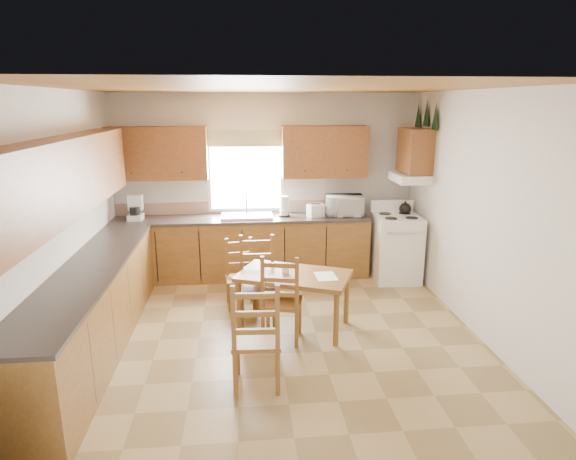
{
  "coord_description": "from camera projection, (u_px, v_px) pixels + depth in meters",
  "views": [
    {
      "loc": [
        -0.36,
        -4.97,
        2.56
      ],
      "look_at": [
        0.15,
        0.3,
        1.15
      ],
      "focal_mm": 30.0,
      "sensor_mm": 36.0,
      "label": 1
    }
  ],
  "objects": [
    {
      "name": "floor",
      "position": [
        277.0,
        334.0,
        5.48
      ],
      "size": [
        4.5,
        4.5,
        0.0
      ],
      "primitive_type": "plane",
      "color": "#967F51",
      "rests_on": "ground"
    },
    {
      "name": "ceiling",
      "position": [
        276.0,
        88.0,
        4.78
      ],
      "size": [
        4.5,
        4.5,
        0.0
      ],
      "primitive_type": "plane",
      "color": "brown",
      "rests_on": "floor"
    },
    {
      "name": "wall_left",
      "position": [
        58.0,
        224.0,
        4.92
      ],
      "size": [
        4.5,
        4.5,
        0.0
      ],
      "primitive_type": "plane",
      "color": "beige",
      "rests_on": "floor"
    },
    {
      "name": "wall_right",
      "position": [
        478.0,
        215.0,
        5.34
      ],
      "size": [
        4.5,
        4.5,
        0.0
      ],
      "primitive_type": "plane",
      "color": "beige",
      "rests_on": "floor"
    },
    {
      "name": "wall_back",
      "position": [
        266.0,
        185.0,
        7.29
      ],
      "size": [
        4.5,
        4.5,
        0.0
      ],
      "primitive_type": "plane",
      "color": "beige",
      "rests_on": "floor"
    },
    {
      "name": "wall_front",
      "position": [
        304.0,
        305.0,
        2.97
      ],
      "size": [
        4.5,
        4.5,
        0.0
      ],
      "primitive_type": "plane",
      "color": "beige",
      "rests_on": "floor"
    },
    {
      "name": "lower_cab_back",
      "position": [
        243.0,
        248.0,
        7.2
      ],
      "size": [
        3.75,
        0.6,
        0.88
      ],
      "primitive_type": "cube",
      "color": "brown",
      "rests_on": "floor"
    },
    {
      "name": "lower_cab_left",
      "position": [
        93.0,
        311.0,
        5.04
      ],
      "size": [
        0.6,
        3.6,
        0.88
      ],
      "primitive_type": "cube",
      "color": "brown",
      "rests_on": "floor"
    },
    {
      "name": "counter_back",
      "position": [
        242.0,
        219.0,
        7.09
      ],
      "size": [
        3.75,
        0.63,
        0.04
      ],
      "primitive_type": "cube",
      "color": "#39322F",
      "rests_on": "lower_cab_back"
    },
    {
      "name": "counter_left",
      "position": [
        88.0,
        270.0,
        4.92
      ],
      "size": [
        0.63,
        3.6,
        0.04
      ],
      "primitive_type": "cube",
      "color": "#39322F",
      "rests_on": "lower_cab_left"
    },
    {
      "name": "backsplash",
      "position": [
        241.0,
        207.0,
        7.34
      ],
      "size": [
        3.75,
        0.01,
        0.18
      ],
      "primitive_type": "cube",
      "color": "#91735F",
      "rests_on": "counter_back"
    },
    {
      "name": "upper_cab_back_left",
      "position": [
        158.0,
        153.0,
        6.86
      ],
      "size": [
        1.41,
        0.33,
        0.75
      ],
      "primitive_type": "cube",
      "color": "brown",
      "rests_on": "wall_back"
    },
    {
      "name": "upper_cab_back_right",
      "position": [
        324.0,
        152.0,
        7.09
      ],
      "size": [
        1.25,
        0.33,
        0.75
      ],
      "primitive_type": "cube",
      "color": "brown",
      "rests_on": "wall_back"
    },
    {
      "name": "upper_cab_left",
      "position": [
        63.0,
        177.0,
        4.66
      ],
      "size": [
        0.33,
        3.6,
        0.75
      ],
      "primitive_type": "cube",
      "color": "brown",
      "rests_on": "wall_left"
    },
    {
      "name": "upper_cab_stove",
      "position": [
        415.0,
        151.0,
        6.77
      ],
      "size": [
        0.33,
        0.62,
        0.62
      ],
      "primitive_type": "cube",
      "color": "brown",
      "rests_on": "wall_right"
    },
    {
      "name": "range_hood",
      "position": [
        410.0,
        178.0,
        6.86
      ],
      "size": [
        0.44,
        0.62,
        0.12
      ],
      "primitive_type": "cube",
      "color": "white",
      "rests_on": "wall_right"
    },
    {
      "name": "window_frame",
      "position": [
        246.0,
        172.0,
        7.19
      ],
      "size": [
        1.13,
        0.02,
        1.18
      ],
      "primitive_type": "cube",
      "color": "white",
      "rests_on": "wall_back"
    },
    {
      "name": "window_pane",
      "position": [
        246.0,
        172.0,
        7.18
      ],
      "size": [
        1.05,
        0.01,
        1.1
      ],
      "primitive_type": "cube",
      "color": "white",
      "rests_on": "wall_back"
    },
    {
      "name": "window_valance",
      "position": [
        245.0,
        138.0,
        7.03
      ],
      "size": [
        1.19,
        0.01,
        0.24
      ],
      "primitive_type": "cube",
      "color": "#4F6936",
      "rests_on": "wall_back"
    },
    {
      "name": "sink_basin",
      "position": [
        247.0,
        216.0,
        7.08
      ],
      "size": [
        0.75,
        0.45,
        0.04
      ],
      "primitive_type": "cube",
      "color": "silver",
      "rests_on": "counter_back"
    },
    {
      "name": "pine_decal_a",
      "position": [
        435.0,
        116.0,
        6.35
      ],
      "size": [
        0.22,
        0.22,
        0.36
      ],
      "primitive_type": "cone",
      "color": "black",
      "rests_on": "wall_right"
    },
    {
      "name": "pine_decal_b",
      "position": [
        427.0,
        113.0,
        6.65
      ],
      "size": [
        0.22,
        0.22,
        0.36
      ],
      "primitive_type": "cone",
      "color": "black",
      "rests_on": "wall_right"
    },
    {
      "name": "pine_decal_c",
      "position": [
        418.0,
        115.0,
        6.97
      ],
      "size": [
        0.22,
        0.22,
        0.36
      ],
      "primitive_type": "cone",
      "color": "black",
      "rests_on": "wall_right"
    },
    {
      "name": "stove",
      "position": [
        396.0,
        249.0,
        7.08
      ],
      "size": [
        0.67,
        0.69,
        0.95
      ],
      "primitive_type": "cube",
      "rotation": [
        0.0,
        0.0,
        -0.05
      ],
      "color": "white",
      "rests_on": "floor"
    },
    {
      "name": "coffeemaker",
      "position": [
        135.0,
        208.0,
        6.89
      ],
      "size": [
        0.24,
        0.27,
        0.35
      ],
      "primitive_type": "cube",
      "rotation": [
        0.0,
        0.0,
        0.15
      ],
      "color": "white",
      "rests_on": "counter_back"
    },
    {
      "name": "paper_towel",
      "position": [
        284.0,
        206.0,
        7.12
      ],
      "size": [
        0.16,
        0.16,
        0.3
      ],
      "primitive_type": "cylinder",
      "rotation": [
        0.0,
        0.0,
        0.25
      ],
      "color": "white",
      "rests_on": "counter_back"
    },
    {
      "name": "toaster",
      "position": [
        316.0,
        210.0,
        7.11
      ],
      "size": [
        0.27,
        0.22,
        0.19
      ],
      "primitive_type": "cube",
      "rotation": [
        0.0,
        0.0,
        0.39
      ],
      "color": "white",
      "rests_on": "counter_back"
    },
    {
      "name": "microwave",
      "position": [
        344.0,
        205.0,
        7.18
      ],
      "size": [
        0.54,
        0.42,
        0.3
      ],
      "primitive_type": "imported",
      "rotation": [
        0.0,
        0.0,
        -0.11
      ],
      "color": "white",
      "rests_on": "counter_back"
    },
    {
      "name": "dining_table",
      "position": [
        294.0,
        301.0,
        5.58
      ],
      "size": [
        1.42,
        1.14,
        0.67
      ],
      "primitive_type": "cube",
      "rotation": [
        0.0,
        0.0,
        -0.4
      ],
      "color": "brown",
      "rests_on": "floor"
    },
    {
      "name": "chair_near_left",
      "position": [
        256.0,
        333.0,
        4.38
      ],
      "size": [
        0.46,
        0.44,
        1.05
      ],
      "primitive_type": "cube",
      "rotation": [
        0.0,
        0.0,
        3.09
      ],
      "color": "brown",
      "rests_on": "floor"
    },
    {
      "name": "chair_near_right",
      "position": [
        282.0,
        297.0,
        5.25
      ],
      "size": [
        0.5,
        0.48,
        1.01
      ],
      "primitive_type": "cube",
      "rotation": [
        0.0,
        0.0,
        2.93
      ],
      "color": "brown",
      "rests_on": "floor"
    },
    {
      "name": "chair_far_left",
      "position": [
        240.0,
        274.0,
        6.13
      ],
      "size": [
        0.4,
        0.38,
        0.87
      ],
      "primitive_type": "cube",
      "rotation": [
        0.0,
        0.0,
        0.09
      ],
      "color": "brown",
      "rests_on": "floor"
    },
    {
      "name": "chair_far_right",
      "position": [
        257.0,
        282.0,
        5.66
      ],
      "size": [
        0.44,
        0.42,
        1.03
      ],
      "primitive_type": "cube",
      "rotation": [
        0.0,
        0.0,
        -0.02
      ],
      "color": "brown",
      "rests_on": "floor"
    },
    {
      "name": "table_paper",
      "position": [
        326.0,
        276.0,
        5.4
      ],
      "size": [
        0.24,
        0.31,
        0.0
      ],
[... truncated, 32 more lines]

